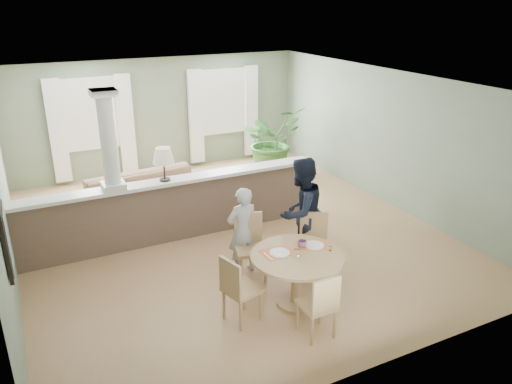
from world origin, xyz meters
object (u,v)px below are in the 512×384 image
child_person (243,231)px  sofa (148,197)px  dining_table (297,265)px  chair_far_man (313,242)px  chair_far_boy (250,243)px  chair_near (320,304)px  man_person (301,212)px  chair_side (238,287)px  houseplant (271,140)px

child_person → sofa: bearing=-76.6°
dining_table → chair_far_man: chair_far_man is taller
sofa → chair_far_boy: bearing=-81.0°
dining_table → child_person: bearing=104.3°
chair_near → man_person: 1.95m
sofa → dining_table: dining_table is taller
sofa → child_person: 2.85m
chair_far_boy → chair_side: (-0.65, -0.99, -0.03)m
dining_table → child_person: 1.16m
houseplant → child_person: size_ratio=1.15×
dining_table → child_person: size_ratio=0.91×
chair_near → chair_side: (-0.77, 0.75, 0.02)m
chair_far_man → child_person: size_ratio=0.70×
chair_side → dining_table: bearing=-103.6°
sofa → chair_far_man: 3.67m
chair_near → houseplant: bearing=-112.9°
chair_side → chair_far_boy: bearing=-48.6°
dining_table → chair_side: 0.90m
houseplant → chair_far_boy: (-2.57, -4.13, -0.25)m
chair_far_boy → chair_far_man: 0.96m
sofa → houseplant: size_ratio=1.72×
dining_table → chair_far_man: bearing=42.4°
sofa → chair_near: bearing=-85.2°
houseplant → child_person: bearing=-123.3°
sofa → houseplant: houseplant is taller
man_person → child_person: bearing=-28.7°
sofa → chair_near: (0.91, -4.63, 0.10)m
chair_far_boy → child_person: bearing=119.4°
dining_table → chair_far_man: (0.65, 0.59, -0.07)m
dining_table → man_person: bearing=56.7°
child_person → chair_side: bearing=60.2°
chair_far_man → chair_near: chair_far_man is taller
dining_table → chair_side: (-0.89, -0.03, -0.09)m
chair_far_boy → child_person: (-0.04, 0.16, 0.15)m
chair_far_boy → man_person: 0.94m
chair_far_man → sofa: bearing=148.1°
dining_table → chair_side: size_ratio=1.34×
chair_far_boy → chair_near: size_ratio=1.10×
chair_far_boy → chair_side: bearing=-108.5°
chair_far_man → chair_side: chair_far_man is taller
chair_far_man → dining_table: bearing=-106.7°
dining_table → child_person: (-0.29, 1.12, 0.08)m
chair_far_boy → chair_near: chair_far_boy is taller
chair_far_boy → dining_table: bearing=-60.9°
chair_side → chair_far_man: bearing=-83.5°
child_person → man_person: (0.93, -0.15, 0.18)m
houseplant → man_person: bearing=-112.3°
chair_far_boy → man_person: (0.89, 0.02, 0.33)m
chair_side → child_person: child_person is taller
chair_side → child_person: (0.61, 1.15, 0.17)m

